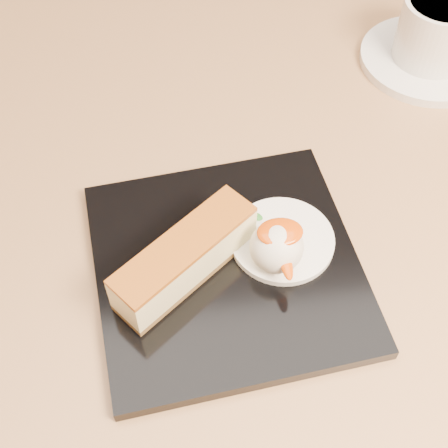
{
  "coord_description": "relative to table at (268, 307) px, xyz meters",
  "views": [
    {
      "loc": [
        -0.09,
        -0.33,
        1.17
      ],
      "look_at": [
        -0.05,
        -0.02,
        0.76
      ],
      "focal_mm": 50.0,
      "sensor_mm": 36.0,
      "label": 1
    }
  ],
  "objects": [
    {
      "name": "mango_sauce",
      "position": [
        -0.01,
        -0.05,
        0.21
      ],
      "size": [
        0.04,
        0.03,
        0.01
      ],
      "primitive_type": "ellipsoid",
      "color": "#DF4A07",
      "rests_on": "ice_cream_scoop"
    },
    {
      "name": "ice_cream_scoop",
      "position": [
        -0.01,
        -0.05,
        0.19
      ],
      "size": [
        0.04,
        0.04,
        0.04
      ],
      "primitive_type": "sphere",
      "color": "white",
      "rests_on": "cream_smear"
    },
    {
      "name": "cheesecake",
      "position": [
        -0.09,
        -0.05,
        0.19
      ],
      "size": [
        0.13,
        0.11,
        0.04
      ],
      "rotation": [
        0.0,
        0.0,
        0.67
      ],
      "color": "brown",
      "rests_on": "dessert_plate"
    },
    {
      "name": "cream_smear",
      "position": [
        -0.0,
        -0.03,
        0.17
      ],
      "size": [
        0.09,
        0.09,
        0.01
      ],
      "primitive_type": "cylinder",
      "color": "white",
      "rests_on": "dessert_plate"
    },
    {
      "name": "coffee_cup",
      "position": [
        0.21,
        0.2,
        0.2
      ],
      "size": [
        0.11,
        0.08,
        0.07
      ],
      "rotation": [
        0.0,
        0.0,
        0.2
      ],
      "color": "white",
      "rests_on": "saucer"
    },
    {
      "name": "mint_sprig",
      "position": [
        -0.03,
        -0.0,
        0.17
      ],
      "size": [
        0.03,
        0.02,
        0.0
      ],
      "color": "#2E7F29",
      "rests_on": "cream_smear"
    },
    {
      "name": "table",
      "position": [
        0.0,
        0.0,
        0.0
      ],
      "size": [
        0.8,
        0.8,
        0.72
      ],
      "color": "black",
      "rests_on": "ground"
    },
    {
      "name": "dessert_plate",
      "position": [
        -0.05,
        -0.04,
        0.16
      ],
      "size": [
        0.24,
        0.24,
        0.01
      ],
      "primitive_type": "cube",
      "rotation": [
        0.0,
        0.0,
        0.1
      ],
      "color": "black",
      "rests_on": "table"
    },
    {
      "name": "saucer",
      "position": [
        0.21,
        0.2,
        0.16
      ],
      "size": [
        0.15,
        0.15,
        0.01
      ],
      "primitive_type": "cylinder",
      "color": "white",
      "rests_on": "table"
    }
  ]
}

